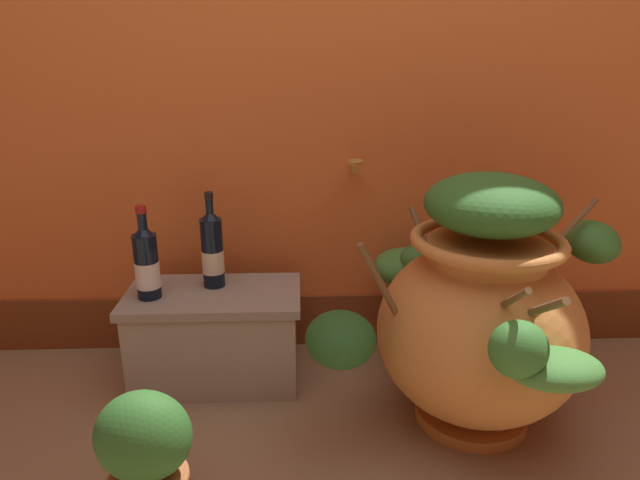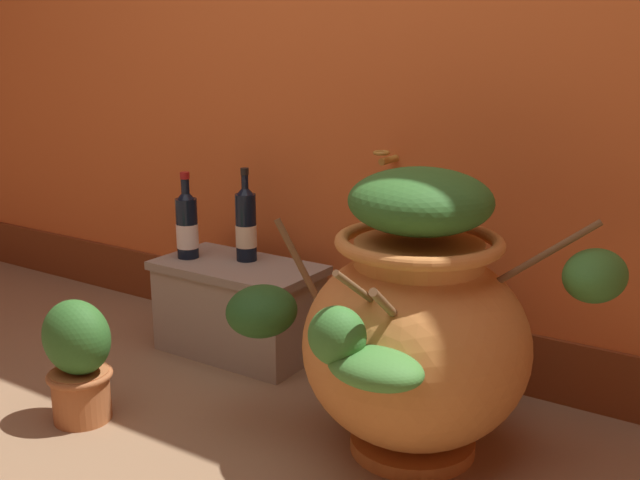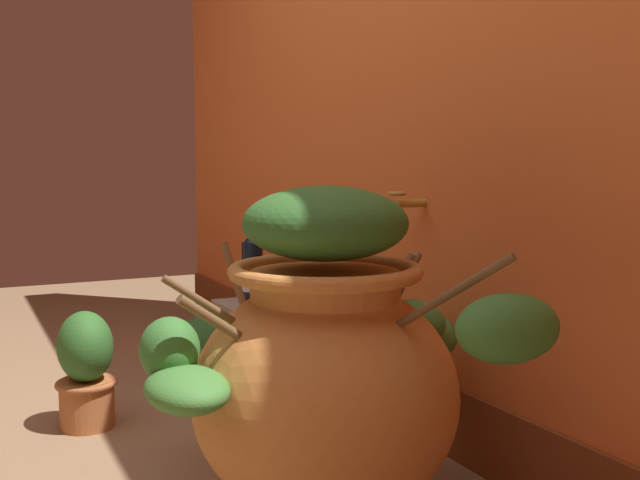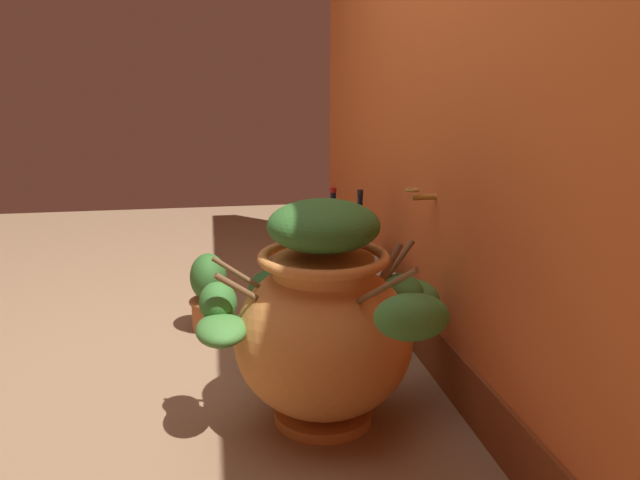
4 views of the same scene
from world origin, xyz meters
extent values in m
plane|color=#896B4C|center=(0.00, 0.00, 0.00)|extent=(7.00, 7.00, 0.00)
cube|color=#D6662D|center=(0.00, 1.20, 1.30)|extent=(4.40, 0.20, 2.60)
cube|color=brown|center=(0.00, 1.10, 0.10)|extent=(4.40, 0.02, 0.21)
cylinder|color=#B28433|center=(0.09, 1.05, 0.73)|extent=(0.02, 0.10, 0.02)
torus|color=#B28433|center=(0.09, 1.00, 0.76)|extent=(0.06, 0.06, 0.01)
cylinder|color=#CC7F3D|center=(0.43, 0.59, 0.02)|extent=(0.35, 0.35, 0.04)
ellipsoid|color=#CC7F3D|center=(0.43, 0.59, 0.31)|extent=(0.62, 0.62, 0.55)
cylinder|color=#CC7F3D|center=(0.43, 0.59, 0.55)|extent=(0.34, 0.34, 0.10)
torus|color=#CC7F3D|center=(0.43, 0.59, 0.60)|extent=(0.44, 0.44, 0.04)
cylinder|color=brown|center=(0.48, 0.31, 0.52)|extent=(0.05, 0.18, 0.14)
ellipsoid|color=#428438|center=(0.50, 0.24, 0.39)|extent=(0.23, 0.17, 0.09)
cylinder|color=brown|center=(0.35, 0.84, 0.54)|extent=(0.05, 0.11, 0.16)
ellipsoid|color=#387A33|center=(0.34, 0.89, 0.44)|extent=(0.19, 0.16, 0.12)
cylinder|color=brown|center=(0.73, 0.72, 0.59)|extent=(0.24, 0.14, 0.19)
ellipsoid|color=#387A33|center=(0.84, 0.77, 0.53)|extent=(0.16, 0.22, 0.13)
cylinder|color=brown|center=(0.41, 0.31, 0.55)|extent=(0.03, 0.18, 0.14)
ellipsoid|color=#387A33|center=(0.40, 0.23, 0.45)|extent=(0.14, 0.13, 0.14)
cylinder|color=brown|center=(0.31, 0.86, 0.51)|extent=(0.08, 0.18, 0.21)
ellipsoid|color=#428438|center=(0.27, 0.95, 0.38)|extent=(0.23, 0.21, 0.13)
cylinder|color=brown|center=(0.12, 0.50, 0.50)|extent=(0.15, 0.06, 0.28)
ellipsoid|color=#235623|center=(0.00, 0.47, 0.36)|extent=(0.20, 0.22, 0.15)
ellipsoid|color=#2D6628|center=(0.43, 0.59, 0.71)|extent=(0.38, 0.38, 0.17)
cube|color=#9E9384|center=(-0.41, 0.86, 0.17)|extent=(0.56, 0.31, 0.34)
cube|color=gray|center=(-0.41, 0.86, 0.32)|extent=(0.60, 0.33, 0.03)
cylinder|color=black|center=(-0.62, 0.82, 0.45)|extent=(0.08, 0.08, 0.22)
cone|color=black|center=(-0.62, 0.82, 0.57)|extent=(0.08, 0.08, 0.04)
cylinder|color=black|center=(-0.62, 0.82, 0.61)|extent=(0.03, 0.03, 0.10)
cylinder|color=maroon|center=(-0.62, 0.82, 0.64)|extent=(0.03, 0.03, 0.02)
cylinder|color=silver|center=(-0.62, 0.82, 0.42)|extent=(0.08, 0.08, 0.09)
cylinder|color=black|center=(-0.41, 0.91, 0.46)|extent=(0.08, 0.08, 0.24)
cone|color=black|center=(-0.41, 0.91, 0.60)|extent=(0.08, 0.08, 0.04)
cylinder|color=black|center=(-0.41, 0.91, 0.63)|extent=(0.03, 0.03, 0.09)
cylinder|color=black|center=(-0.41, 0.91, 0.66)|extent=(0.03, 0.03, 0.02)
cylinder|color=beige|center=(-0.41, 0.91, 0.43)|extent=(0.08, 0.08, 0.08)
cylinder|color=#B26638|center=(-0.48, 0.19, 0.08)|extent=(0.17, 0.17, 0.16)
torus|color=#A45D33|center=(-0.48, 0.19, 0.14)|extent=(0.20, 0.20, 0.02)
ellipsoid|color=#2D6628|center=(-0.48, 0.19, 0.27)|extent=(0.23, 0.17, 0.23)
camera|label=1|loc=(-0.11, -0.90, 1.11)|focal=31.05mm
camera|label=2|loc=(1.26, -1.15, 1.11)|focal=42.53mm
camera|label=3|loc=(1.89, -0.16, 0.84)|focal=40.83mm
camera|label=4|loc=(2.45, 0.23, 1.19)|focal=35.71mm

